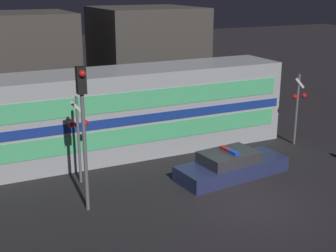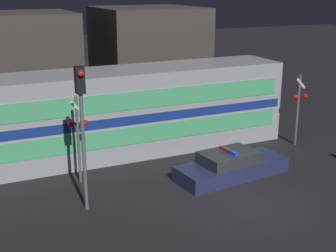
{
  "view_description": "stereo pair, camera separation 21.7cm",
  "coord_description": "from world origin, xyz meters",
  "px_view_note": "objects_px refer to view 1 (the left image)",
  "views": [
    {
      "loc": [
        -9.4,
        -12.85,
        7.71
      ],
      "look_at": [
        -1.05,
        4.67,
        1.79
      ],
      "focal_mm": 50.0,
      "sensor_mm": 36.0,
      "label": 1
    },
    {
      "loc": [
        -9.2,
        -12.94,
        7.71
      ],
      "look_at": [
        -1.05,
        4.67,
        1.79
      ],
      "focal_mm": 50.0,
      "sensor_mm": 36.0,
      "label": 2
    }
  ],
  "objects_px": {
    "traffic_light_corner": "(83,113)",
    "crossing_signal_near": "(298,103)",
    "police_car": "(231,166)",
    "train": "(110,114)"
  },
  "relations": [
    {
      "from": "crossing_signal_near",
      "to": "traffic_light_corner",
      "type": "height_order",
      "value": "traffic_light_corner"
    },
    {
      "from": "traffic_light_corner",
      "to": "crossing_signal_near",
      "type": "bearing_deg",
      "value": 12.19
    },
    {
      "from": "train",
      "to": "crossing_signal_near",
      "type": "distance_m",
      "value": 9.15
    },
    {
      "from": "police_car",
      "to": "traffic_light_corner",
      "type": "height_order",
      "value": "traffic_light_corner"
    },
    {
      "from": "train",
      "to": "police_car",
      "type": "relative_size",
      "value": 3.43
    },
    {
      "from": "traffic_light_corner",
      "to": "police_car",
      "type": "bearing_deg",
      "value": 3.75
    },
    {
      "from": "police_car",
      "to": "traffic_light_corner",
      "type": "xyz_separation_m",
      "value": [
        -6.26,
        -0.41,
        3.12
      ]
    },
    {
      "from": "police_car",
      "to": "traffic_light_corner",
      "type": "bearing_deg",
      "value": 177.54
    },
    {
      "from": "train",
      "to": "crossing_signal_near",
      "type": "relative_size",
      "value": 4.82
    },
    {
      "from": "police_car",
      "to": "crossing_signal_near",
      "type": "xyz_separation_m",
      "value": [
        5.09,
        2.04,
        1.66
      ]
    }
  ]
}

